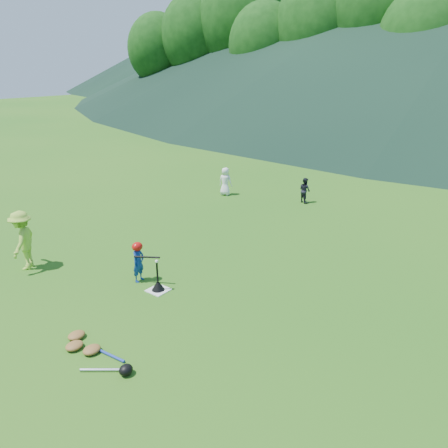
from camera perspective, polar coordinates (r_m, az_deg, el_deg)
name	(u,v)px	position (r m, az deg, el deg)	size (l,w,h in m)	color
ground	(158,290)	(10.27, -8.57, -8.58)	(120.00, 120.00, 0.00)	#235F15
home_plate	(158,290)	(10.27, -8.58, -8.53)	(0.45, 0.45, 0.02)	silver
baseball	(157,261)	(9.94, -8.79, -4.85)	(0.08, 0.08, 0.08)	white
batter_child	(138,262)	(10.57, -11.13, -4.93)	(0.35, 0.23, 0.97)	navy
adult_coach	(23,240)	(12.00, -24.79, -1.95)	(0.98, 0.57, 1.52)	#98C53A
fielder_a	(225,181)	(17.24, 0.17, 5.59)	(0.54, 0.35, 1.10)	white
fielder_b	(305,190)	(16.58, 10.50, 4.36)	(0.46, 0.36, 0.95)	black
batting_tee	(158,285)	(10.21, -8.61, -7.94)	(0.30, 0.30, 0.68)	black
batter_gear	(138,247)	(10.40, -11.18, -3.02)	(0.71, 0.33, 0.33)	#AE0F0B
equipment_pile	(91,350)	(8.52, -16.96, -15.46)	(1.80, 0.73, 0.19)	olive
outfield_fence	(443,127)	(35.04, 26.70, 11.23)	(70.07, 0.08, 1.33)	gray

